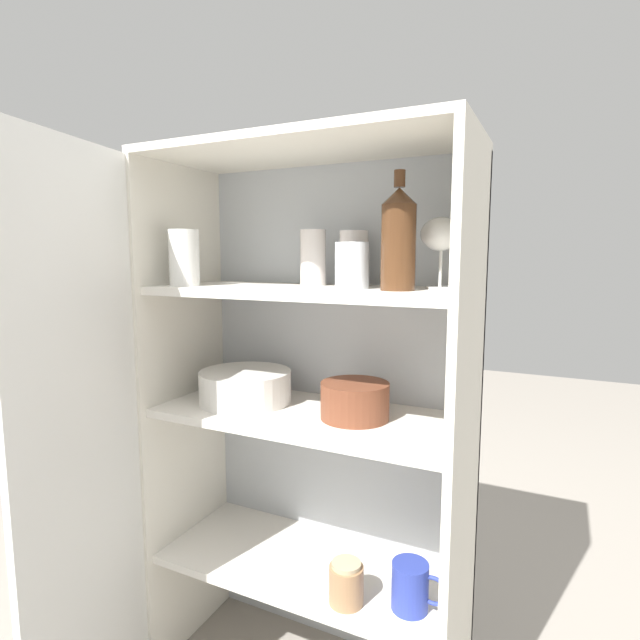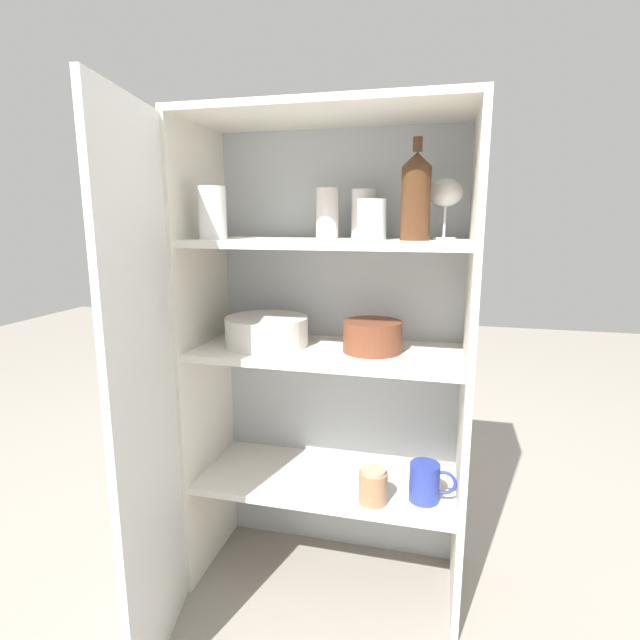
{
  "view_description": "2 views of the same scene",
  "coord_description": "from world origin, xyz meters",
  "views": [
    {
      "loc": [
        0.54,
        -0.88,
        1.08
      ],
      "look_at": [
        0.03,
        0.16,
        0.93
      ],
      "focal_mm": 28.0,
      "sensor_mm": 36.0,
      "label": 1
    },
    {
      "loc": [
        0.3,
        -1.14,
        1.06
      ],
      "look_at": [
        -0.03,
        0.19,
        0.78
      ],
      "focal_mm": 28.0,
      "sensor_mm": 36.0,
      "label": 2
    }
  ],
  "objects": [
    {
      "name": "cupboard_back_panel",
      "position": [
        0.0,
        0.32,
        0.65
      ],
      "size": [
        0.76,
        0.02,
        1.31
      ],
      "primitive_type": "cube",
      "color": "#B2B7BC",
      "rests_on": "ground_plane"
    },
    {
      "name": "cupboard_side_left",
      "position": [
        -0.37,
        0.16,
        0.65
      ],
      "size": [
        0.02,
        0.35,
        1.31
      ],
      "primitive_type": "cube",
      "color": "silver",
      "rests_on": "ground_plane"
    },
    {
      "name": "cupboard_side_right",
      "position": [
        0.37,
        0.16,
        0.65
      ],
      "size": [
        0.02,
        0.35,
        1.31
      ],
      "primitive_type": "cube",
      "color": "silver",
      "rests_on": "ground_plane"
    },
    {
      "name": "cupboard_top_panel",
      "position": [
        0.0,
        0.16,
        1.32
      ],
      "size": [
        0.76,
        0.35,
        0.02
      ],
      "primitive_type": "cube",
      "color": "silver",
      "rests_on": "cupboard_side_left"
    },
    {
      "name": "shelf_board_lower",
      "position": [
        0.0,
        0.16,
        0.31
      ],
      "size": [
        0.72,
        0.31,
        0.02
      ],
      "primitive_type": "cube",
      "color": "silver"
    },
    {
      "name": "shelf_board_middle",
      "position": [
        0.0,
        0.16,
        0.69
      ],
      "size": [
        0.72,
        0.31,
        0.02
      ],
      "primitive_type": "cube",
      "color": "silver"
    },
    {
      "name": "shelf_board_upper",
      "position": [
        0.0,
        0.16,
        1.0
      ],
      "size": [
        0.72,
        0.31,
        0.02
      ],
      "primitive_type": "cube",
      "color": "silver"
    },
    {
      "name": "cupboard_door",
      "position": [
        -0.34,
        -0.2,
        0.65
      ],
      "size": [
        0.1,
        0.37,
        1.31
      ],
      "color": "silver",
      "rests_on": "ground_plane"
    },
    {
      "name": "tumbler_glass_0",
      "position": [
        -0.29,
        0.07,
        1.07
      ],
      "size": [
        0.07,
        0.07,
        0.14
      ],
      "color": "white",
      "rests_on": "shelf_board_upper"
    },
    {
      "name": "tumbler_glass_1",
      "position": [
        0.11,
        0.15,
        1.06
      ],
      "size": [
        0.08,
        0.08,
        0.1
      ],
      "color": "white",
      "rests_on": "shelf_board_upper"
    },
    {
      "name": "tumbler_glass_2",
      "position": [
        -0.02,
        0.23,
        1.07
      ],
      "size": [
        0.06,
        0.06,
        0.14
      ],
      "color": "silver",
      "rests_on": "shelf_board_upper"
    },
    {
      "name": "tumbler_glass_3",
      "position": [
        0.08,
        0.26,
        1.07
      ],
      "size": [
        0.07,
        0.07,
        0.13
      ],
      "color": "silver",
      "rests_on": "shelf_board_upper"
    },
    {
      "name": "wine_glass_0",
      "position": [
        0.3,
        0.22,
        1.12
      ],
      "size": [
        0.09,
        0.09,
        0.16
      ],
      "color": "white",
      "rests_on": "shelf_board_upper"
    },
    {
      "name": "wine_bottle",
      "position": [
        0.22,
        0.14,
        1.11
      ],
      "size": [
        0.07,
        0.07,
        0.25
      ],
      "color": "#4C2D19",
      "rests_on": "shelf_board_upper"
    },
    {
      "name": "plate_stack_white",
      "position": [
        -0.18,
        0.16,
        0.75
      ],
      "size": [
        0.23,
        0.23,
        0.08
      ],
      "color": "silver",
      "rests_on": "shelf_board_middle"
    },
    {
      "name": "mixing_bowl_large",
      "position": [
        0.12,
        0.16,
        0.75
      ],
      "size": [
        0.16,
        0.16,
        0.08
      ],
      "color": "brown",
      "rests_on": "shelf_board_middle"
    },
    {
      "name": "coffee_mug_primary",
      "position": [
        0.28,
        0.1,
        0.37
      ],
      "size": [
        0.12,
        0.08,
        0.1
      ],
      "color": "#283893",
      "rests_on": "shelf_board_lower"
    },
    {
      "name": "storage_jar",
      "position": [
        0.15,
        0.06,
        0.37
      ],
      "size": [
        0.08,
        0.08,
        0.09
      ],
      "color": "#99704C",
      "rests_on": "shelf_board_lower"
    }
  ]
}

